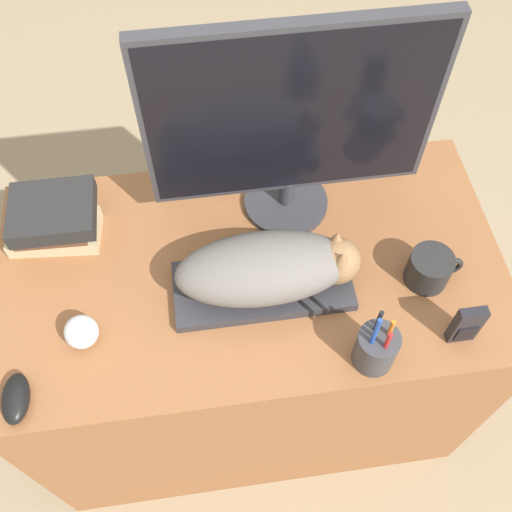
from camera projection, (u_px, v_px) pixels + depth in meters
ground_plane at (267, 483)px, 1.81m from camera, size 12.00×12.00×0.00m
desk at (252, 337)px, 1.66m from camera, size 1.13×0.62×0.75m
keyboard at (263, 286)px, 1.30m from camera, size 0.38×0.16×0.02m
cat at (272, 267)px, 1.24m from camera, size 0.39×0.17×0.13m
monitor at (292, 122)px, 1.20m from camera, size 0.60×0.20×0.50m
computer_mouse at (16, 399)px, 1.16m from camera, size 0.05×0.10×0.04m
coffee_mug at (430, 269)px, 1.29m from camera, size 0.12×0.09×0.08m
pen_cup at (376, 348)px, 1.18m from camera, size 0.08×0.08×0.19m
baseball at (81, 332)px, 1.21m from camera, size 0.07×0.07×0.07m
phone at (466, 325)px, 1.20m from camera, size 0.06×0.02×0.11m
book_stack at (53, 220)px, 1.34m from camera, size 0.21×0.16×0.11m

